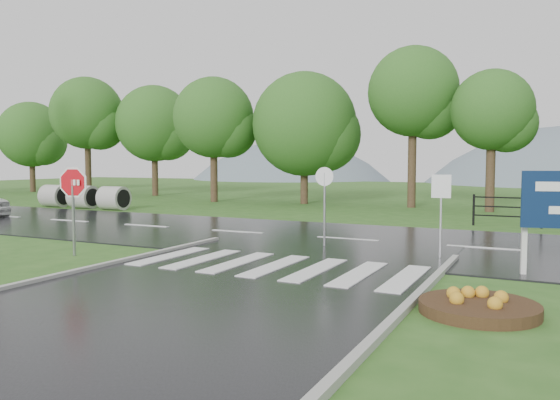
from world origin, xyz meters
The scene contains 10 objects.
ground centered at (0.00, 0.00, 0.00)m, with size 120.00×120.00×0.00m, color #2F5C1E.
main_road centered at (0.00, 10.00, 0.00)m, with size 90.00×8.00×0.04m, color black.
crosswalk centered at (0.00, 5.00, 0.06)m, with size 6.50×2.80×0.02m.
hills centered at (3.49, 65.00, -15.54)m, with size 102.00×48.00×48.00m.
treeline centered at (1.00, 24.00, 0.00)m, with size 83.20×5.20×10.00m.
culvert_pipes centered at (-16.40, 15.00, 0.60)m, with size 5.50×1.20×1.20m.
stop_sign centered at (-5.43, 4.15, 1.73)m, with size 1.07×0.25×2.46m.
flower_bed centered at (4.64, 3.10, 0.14)m, with size 1.89×1.89×0.38m.
reg_sign_small centered at (3.19, 7.79, 1.51)m, with size 0.47×0.06×2.13m.
reg_sign_round centered at (-0.14, 8.37, 1.45)m, with size 0.53×0.07×2.29m.
Camera 1 is at (5.60, -6.06, 2.44)m, focal length 35.00 mm.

